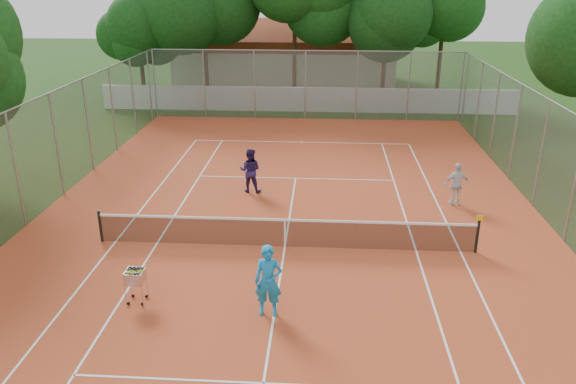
# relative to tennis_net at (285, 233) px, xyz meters

# --- Properties ---
(ground) EXTENTS (120.00, 120.00, 0.00)m
(ground) POSITION_rel_tennis_net_xyz_m (0.00, 0.00, -0.51)
(ground) COLOR #18360E
(ground) RESTS_ON ground
(court_pad) EXTENTS (18.00, 34.00, 0.02)m
(court_pad) POSITION_rel_tennis_net_xyz_m (0.00, 0.00, -0.50)
(court_pad) COLOR #B14622
(court_pad) RESTS_ON ground
(court_lines) EXTENTS (10.98, 23.78, 0.01)m
(court_lines) POSITION_rel_tennis_net_xyz_m (0.00, 0.00, -0.49)
(court_lines) COLOR white
(court_lines) RESTS_ON court_pad
(tennis_net) EXTENTS (11.88, 0.10, 0.98)m
(tennis_net) POSITION_rel_tennis_net_xyz_m (0.00, 0.00, 0.00)
(tennis_net) COLOR black
(tennis_net) RESTS_ON court_pad
(perimeter_fence) EXTENTS (18.00, 34.00, 4.00)m
(perimeter_fence) POSITION_rel_tennis_net_xyz_m (0.00, 0.00, 1.49)
(perimeter_fence) COLOR slate
(perimeter_fence) RESTS_ON ground
(boundary_wall) EXTENTS (26.00, 0.30, 1.50)m
(boundary_wall) POSITION_rel_tennis_net_xyz_m (0.00, 19.00, 0.24)
(boundary_wall) COLOR silver
(boundary_wall) RESTS_ON ground
(clubhouse) EXTENTS (16.40, 9.00, 4.40)m
(clubhouse) POSITION_rel_tennis_net_xyz_m (-2.00, 29.00, 1.69)
(clubhouse) COLOR beige
(clubhouse) RESTS_ON ground
(tropical_trees) EXTENTS (29.00, 19.00, 10.00)m
(tropical_trees) POSITION_rel_tennis_net_xyz_m (0.00, 22.00, 4.49)
(tropical_trees) COLOR black
(tropical_trees) RESTS_ON ground
(player_near) EXTENTS (0.71, 0.48, 1.91)m
(player_near) POSITION_rel_tennis_net_xyz_m (-0.14, -3.80, 0.47)
(player_near) COLOR #1783C4
(player_near) RESTS_ON court_pad
(player_far_left) EXTENTS (0.91, 0.74, 1.76)m
(player_far_left) POSITION_rel_tennis_net_xyz_m (-1.71, 4.76, 0.39)
(player_far_left) COLOR #261A4E
(player_far_left) RESTS_ON court_pad
(player_far_right) EXTENTS (1.01, 0.56, 1.64)m
(player_far_right) POSITION_rel_tennis_net_xyz_m (6.11, 3.89, 0.33)
(player_far_right) COLOR silver
(player_far_right) RESTS_ON court_pad
(ball_hopper) EXTENTS (0.49, 0.49, 1.01)m
(ball_hopper) POSITION_rel_tennis_net_xyz_m (-3.65, -3.46, 0.02)
(ball_hopper) COLOR #B6B6BD
(ball_hopper) RESTS_ON court_pad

